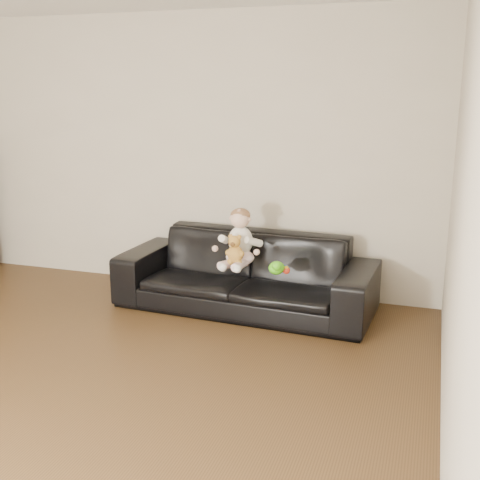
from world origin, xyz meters
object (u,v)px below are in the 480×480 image
(sofa, at_px, (245,273))
(toy_green, at_px, (277,268))
(teddy_bear, at_px, (235,250))
(toy_blue_disc, at_px, (282,268))
(baby, at_px, (239,241))
(toy_rattle, at_px, (286,270))

(sofa, height_order, toy_green, sofa)
(teddy_bear, bearing_deg, sofa, 108.25)
(teddy_bear, xyz_separation_m, toy_blue_disc, (0.37, 0.17, -0.17))
(teddy_bear, bearing_deg, toy_green, 18.97)
(baby, bearing_deg, toy_green, -8.11)
(sofa, relative_size, baby, 4.54)
(baby, relative_size, teddy_bear, 2.00)
(sofa, height_order, teddy_bear, teddy_bear)
(toy_green, bearing_deg, teddy_bear, 179.78)
(baby, bearing_deg, toy_rattle, -0.99)
(teddy_bear, height_order, toy_green, teddy_bear)
(teddy_bear, bearing_deg, toy_rattle, 23.08)
(toy_rattle, bearing_deg, sofa, 150.49)
(toy_rattle, relative_size, toy_blue_disc, 0.55)
(teddy_bear, height_order, toy_rattle, teddy_bear)
(toy_blue_disc, bearing_deg, teddy_bear, -155.12)
(baby, height_order, teddy_bear, baby)
(teddy_bear, relative_size, toy_blue_disc, 2.25)
(sofa, xyz_separation_m, teddy_bear, (-0.00, -0.27, 0.28))
(sofa, relative_size, toy_rattle, 37.43)
(baby, xyz_separation_m, toy_blue_disc, (0.38, 0.02, -0.21))
(toy_rattle, bearing_deg, teddy_bear, -176.12)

